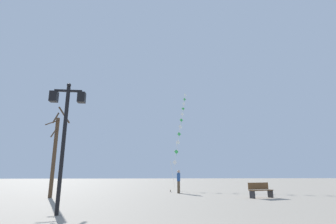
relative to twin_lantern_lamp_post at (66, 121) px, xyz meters
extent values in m
plane|color=gray|center=(3.18, 13.02, -3.32)|extent=(160.00, 160.00, 0.00)
cylinder|color=black|center=(0.00, 0.00, -1.00)|extent=(0.14, 0.14, 4.63)
sphere|color=black|center=(0.00, 0.00, 1.40)|extent=(0.16, 0.16, 0.16)
cube|color=black|center=(0.00, 0.00, 1.17)|extent=(1.02, 0.08, 0.08)
cube|color=black|center=(-0.51, 0.00, 0.92)|extent=(0.28, 0.28, 0.40)
cube|color=beige|center=(-0.51, 0.00, 0.92)|extent=(0.19, 0.19, 0.30)
cube|color=black|center=(0.51, 0.00, 0.92)|extent=(0.28, 0.28, 0.40)
cube|color=beige|center=(0.51, 0.00, 0.92)|extent=(0.19, 0.19, 0.30)
cylinder|color=brown|center=(5.43, 11.80, -3.23)|extent=(0.06, 0.06, 0.18)
cylinder|color=silver|center=(5.82, 13.28, -1.98)|extent=(0.81, 2.98, 2.33)
cylinder|color=silver|center=(6.41, 15.48, -0.26)|extent=(0.41, 1.46, 1.15)
cylinder|color=silver|center=(6.79, 16.93, 0.88)|extent=(0.41, 1.46, 1.15)
cylinder|color=silver|center=(7.18, 18.38, 2.01)|extent=(0.41, 1.46, 1.15)
cylinder|color=silver|center=(7.56, 19.83, 3.14)|extent=(0.41, 1.46, 1.15)
cylinder|color=silver|center=(7.95, 21.28, 4.28)|extent=(0.41, 1.46, 1.15)
cylinder|color=silver|center=(8.33, 22.72, 5.41)|extent=(0.41, 1.46, 1.15)
cylinder|color=silver|center=(8.72, 24.17, 6.54)|extent=(0.41, 1.46, 1.15)
cylinder|color=silver|center=(9.10, 25.62, 7.67)|extent=(0.41, 1.46, 1.15)
cylinder|color=silver|center=(9.49, 27.07, 8.81)|extent=(0.41, 1.46, 1.15)
cylinder|color=silver|center=(9.87, 28.52, 9.94)|extent=(0.41, 1.46, 1.15)
cube|color=white|center=(6.21, 14.76, -0.82)|extent=(0.45, 0.03, 0.45)
cylinder|color=white|center=(6.21, 14.76, -1.10)|extent=(0.02, 0.03, 0.21)
cube|color=green|center=(6.60, 16.21, 0.31)|extent=(0.43, 0.16, 0.45)
cylinder|color=green|center=(6.60, 16.21, 0.01)|extent=(0.03, 0.05, 0.26)
cube|color=white|center=(6.98, 17.66, 1.44)|extent=(0.44, 0.13, 0.45)
cylinder|color=white|center=(6.98, 17.66, 1.17)|extent=(0.03, 0.04, 0.21)
cube|color=green|center=(7.37, 19.10, 2.58)|extent=(0.45, 0.05, 0.45)
cylinder|color=green|center=(7.37, 19.10, 2.29)|extent=(0.02, 0.05, 0.23)
cube|color=white|center=(7.75, 20.55, 3.71)|extent=(0.45, 0.09, 0.45)
cylinder|color=white|center=(7.75, 20.55, 3.40)|extent=(0.02, 0.05, 0.28)
cube|color=green|center=(8.14, 22.00, 4.84)|extent=(0.45, 0.06, 0.45)
cylinder|color=green|center=(8.14, 22.00, 4.52)|extent=(0.02, 0.03, 0.30)
cube|color=white|center=(8.52, 23.45, 5.97)|extent=(0.42, 0.18, 0.45)
cylinder|color=white|center=(8.52, 23.45, 5.68)|extent=(0.02, 0.03, 0.25)
cube|color=green|center=(8.91, 24.90, 7.11)|extent=(0.45, 0.05, 0.45)
cylinder|color=green|center=(8.91, 24.90, 6.77)|extent=(0.02, 0.02, 0.34)
cube|color=white|center=(9.29, 26.34, 8.24)|extent=(0.44, 0.10, 0.45)
cylinder|color=white|center=(9.29, 26.34, 7.95)|extent=(0.02, 0.03, 0.25)
cube|color=green|center=(9.68, 27.79, 9.37)|extent=(0.45, 0.05, 0.45)
cylinder|color=green|center=(9.68, 27.79, 9.04)|extent=(0.02, 0.05, 0.33)
cube|color=white|center=(10.06, 29.24, 10.51)|extent=(0.43, 0.17, 0.45)
cylinder|color=white|center=(10.06, 29.24, 10.17)|extent=(0.03, 0.05, 0.34)
cube|color=brown|center=(5.87, 10.29, -2.87)|extent=(0.25, 0.33, 0.90)
cube|color=#264C8C|center=(5.87, 10.29, -2.14)|extent=(0.31, 0.42, 0.60)
sphere|color=tan|center=(5.87, 10.29, -1.72)|extent=(0.22, 0.22, 0.22)
cylinder|color=#264C8C|center=(5.91, 10.50, -1.97)|extent=(0.16, 0.40, 0.50)
cylinder|color=#4C3826|center=(-2.46, 7.16, -0.86)|extent=(0.23, 0.23, 4.92)
cylinder|color=#4C3826|center=(-2.64, 6.62, 1.19)|extent=(0.42, 1.12, 0.54)
cylinder|color=#4C3826|center=(-2.44, 6.67, 1.52)|extent=(0.13, 1.04, 0.88)
cylinder|color=#4C3826|center=(-2.02, 6.84, 1.75)|extent=(1.00, 0.78, 1.21)
cylinder|color=#4C3826|center=(-2.41, 6.53, 0.58)|extent=(0.17, 1.31, 0.82)
cube|color=brown|center=(10.17, 5.64, -2.87)|extent=(1.65, 0.91, 0.04)
cube|color=brown|center=(10.10, 5.84, -2.63)|extent=(1.53, 0.55, 0.40)
cube|color=#262628|center=(9.49, 5.41, -3.09)|extent=(0.20, 0.38, 0.45)
cube|color=#262628|center=(10.85, 5.87, -3.09)|extent=(0.20, 0.38, 0.45)
camera|label=1|loc=(2.71, -9.78, -1.97)|focal=27.53mm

